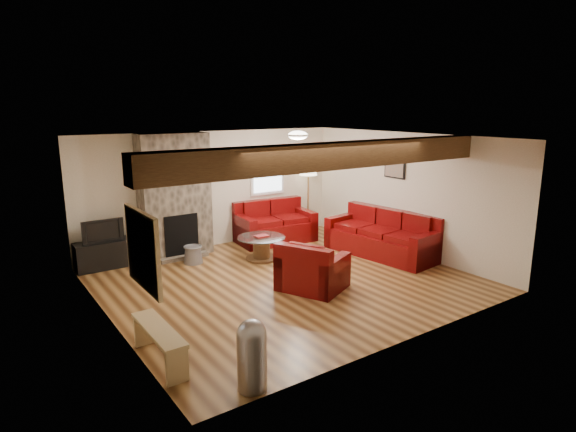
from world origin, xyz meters
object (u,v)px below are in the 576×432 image
(coffee_table, at_px, (262,248))
(sofa_three, at_px, (382,233))
(armchair_red, at_px, (313,265))
(television, at_px, (102,230))
(tv_cabinet, at_px, (104,255))
(floor_lamp, at_px, (308,173))
(loveseat, at_px, (275,222))

(coffee_table, bearing_deg, sofa_three, -27.44)
(armchair_red, xyz_separation_m, television, (-2.61, 3.09, 0.33))
(tv_cabinet, height_order, floor_lamp, floor_lamp)
(sofa_three, distance_m, armchair_red, 2.42)
(coffee_table, height_order, floor_lamp, floor_lamp)
(sofa_three, relative_size, television, 3.11)
(coffee_table, relative_size, television, 1.27)
(sofa_three, distance_m, television, 5.50)
(sofa_three, bearing_deg, tv_cabinet, -123.11)
(loveseat, xyz_separation_m, tv_cabinet, (-3.68, 0.30, -0.19))
(loveseat, bearing_deg, armchair_red, -105.53)
(sofa_three, distance_m, loveseat, 2.45)
(floor_lamp, bearing_deg, sofa_three, -88.50)
(tv_cabinet, relative_size, television, 1.39)
(loveseat, height_order, coffee_table, loveseat)
(television, bearing_deg, loveseat, -4.66)
(armchair_red, bearing_deg, sofa_three, -98.54)
(floor_lamp, bearing_deg, television, -179.76)
(tv_cabinet, bearing_deg, armchair_red, -49.84)
(coffee_table, bearing_deg, armchair_red, -93.66)
(coffee_table, bearing_deg, tv_cabinet, 155.06)
(armchair_red, bearing_deg, loveseat, -45.90)
(armchair_red, relative_size, tv_cabinet, 0.97)
(armchair_red, relative_size, television, 1.34)
(coffee_table, distance_m, tv_cabinet, 3.01)
(sofa_three, xyz_separation_m, coffee_table, (-2.20, 1.14, -0.22))
(tv_cabinet, bearing_deg, loveseat, -4.66)
(armchair_red, xyz_separation_m, floor_lamp, (2.26, 3.11, 1.04))
(sofa_three, relative_size, tv_cabinet, 2.24)
(sofa_three, height_order, armchair_red, sofa_three)
(television, xyz_separation_m, floor_lamp, (4.87, 0.02, 0.71))
(sofa_three, xyz_separation_m, tv_cabinet, (-4.93, 2.41, -0.19))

